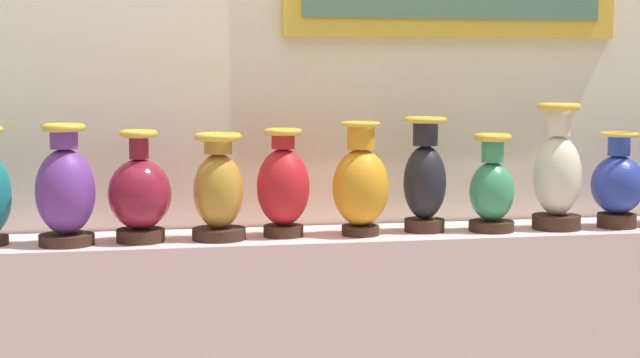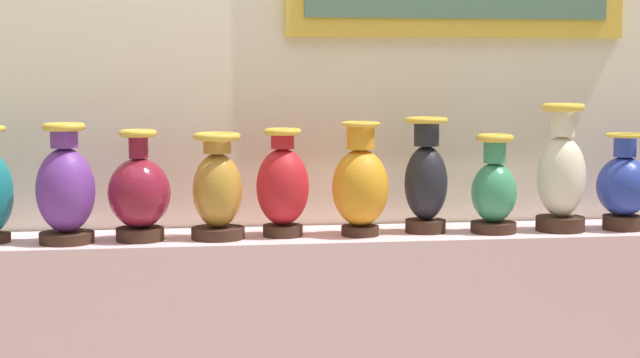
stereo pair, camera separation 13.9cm
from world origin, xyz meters
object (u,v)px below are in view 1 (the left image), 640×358
Objects in this scene: vase_jade at (492,190)px; vase_ivory at (557,174)px; vase_violet at (65,191)px; vase_crimson at (283,187)px; vase_ochre at (219,191)px; vase_onyx at (425,179)px; vase_burgundy at (140,195)px; vase_cobalt at (618,185)px; vase_amber at (361,185)px.

vase_jade is 0.22m from vase_ivory.
vase_crimson is at bearing 3.05° from vase_violet.
vase_jade is (1.29, 0.01, -0.02)m from vase_violet.
vase_ochre is 1.07m from vase_ivory.
vase_ochre is at bearing 179.77° from vase_jade.
vase_ochre is 0.20m from vase_crimson.
vase_burgundy is at bearing -178.05° from vase_onyx.
vase_burgundy is (0.21, 0.01, -0.02)m from vase_violet.
vase_onyx is (1.08, 0.04, 0.01)m from vase_violet.
vase_cobalt is at bearing 0.25° from vase_violet.
vase_violet is at bearing -178.15° from vase_ochre.
vase_amber is (0.66, -0.00, 0.02)m from vase_burgundy.
vase_ochre is at bearing -177.34° from vase_onyx.
vase_violet reaches higher than vase_crimson.
vase_violet reaches higher than vase_amber.
vase_amber reaches higher than vase_crimson.
vase_ivory is at bearing 0.51° from vase_violet.
vase_violet is 1.10× the size of vase_ochre.
vase_jade is (0.65, -0.02, -0.02)m from vase_crimson.
vase_jade is 0.42m from vase_cobalt.
vase_violet is at bearing -176.07° from vase_burgundy.
vase_ivory reaches higher than vase_amber.
vase_crimson is 0.24m from vase_amber.
vase_jade is 0.77× the size of vase_ivory.
vase_cobalt is at bearing -0.33° from vase_amber.
vase_ivory is 0.21m from vase_cobalt.
vase_burgundy is at bearing 179.83° from vase_amber.
vase_burgundy is 1.04× the size of vase_ochre.
vase_ochre is at bearing -174.30° from vase_crimson.
vase_cobalt is (1.71, 0.01, -0.02)m from vase_violet.
vase_crimson is at bearing 178.65° from vase_ivory.
vase_crimson is (0.20, 0.02, 0.01)m from vase_ochre.
vase_ochre is 0.89× the size of vase_onyx.
vase_ivory reaches higher than vase_onyx.
vase_onyx is (0.21, 0.03, 0.01)m from vase_amber.
vase_crimson is 0.94× the size of vase_amber.
vase_cobalt is at bearing -0.44° from vase_jade.
vase_onyx is at bearing 2.33° from vase_violet.
vase_violet is 1.29m from vase_jade.
vase_burgundy is 1.50m from vase_cobalt.
vase_ivory reaches higher than vase_crimson.
vase_amber is at bearing -179.92° from vase_ivory.
vase_amber is at bearing -0.17° from vase_burgundy.
vase_burgundy and vase_crimson have the same top height.
vase_amber is at bearing 179.67° from vase_cobalt.
vase_onyx is at bearing 1.31° from vase_crimson.
vase_cobalt is (0.84, -0.00, -0.02)m from vase_amber.
vase_crimson is at bearing -178.69° from vase_onyx.
vase_burgundy is 1.00× the size of vase_crimson.
vase_burgundy is at bearing 179.95° from vase_ochre.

